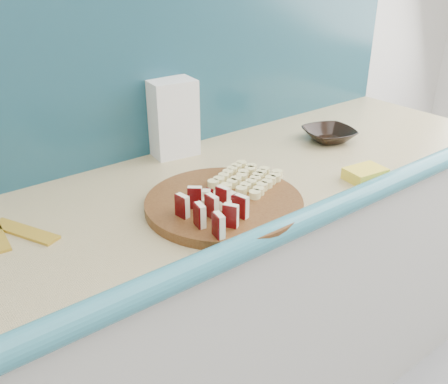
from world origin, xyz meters
TOP-DOWN VIEW (x-y plane):
  - kitchen_counter at (0.10, 1.50)m, footprint 2.20×0.63m
  - backsplash at (0.10, 1.79)m, footprint 2.20×0.02m
  - cutting_board at (0.12, 1.36)m, footprint 0.50×0.50m
  - apple_wedges at (0.04, 1.31)m, footprint 0.13×0.17m
  - apple_chunks at (0.10, 1.36)m, footprint 0.06×0.06m
  - banana_slices at (0.23, 1.41)m, footprint 0.20×0.19m
  - brown_bowl at (0.68, 1.52)m, footprint 0.20×0.20m
  - flour_bag at (0.22, 1.73)m, footprint 0.14×0.11m
  - sponge at (0.53, 1.26)m, footprint 0.12×0.09m

SIDE VIEW (x-z plane):
  - kitchen_counter at x=0.10m, z-range 0.00..0.91m
  - cutting_board at x=0.12m, z-range 0.91..0.93m
  - sponge at x=0.53m, z-range 0.91..0.94m
  - brown_bowl at x=0.68m, z-range 0.91..0.95m
  - banana_slices at x=0.23m, z-range 0.93..0.95m
  - apple_chunks at x=0.10m, z-range 0.93..0.95m
  - apple_wedges at x=0.04m, z-range 0.93..0.99m
  - flour_bag at x=0.22m, z-range 0.91..1.14m
  - backsplash at x=0.10m, z-range 0.91..1.41m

